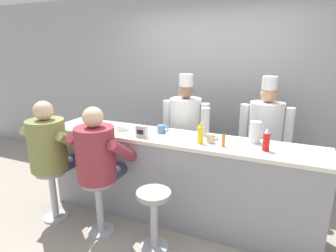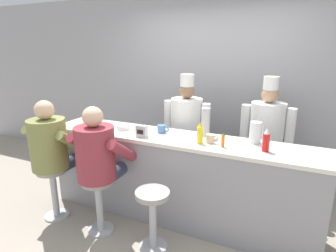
{
  "view_description": "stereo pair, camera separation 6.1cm",
  "coord_description": "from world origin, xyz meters",
  "px_view_note": "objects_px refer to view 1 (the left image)",
  "views": [
    {
      "loc": [
        1.09,
        -2.43,
        1.94
      ],
      "look_at": [
        -0.08,
        0.26,
        1.11
      ],
      "focal_mm": 30.0,
      "sensor_mm": 36.0,
      "label": 1
    },
    {
      "loc": [
        1.14,
        -2.4,
        1.94
      ],
      "look_at": [
        -0.08,
        0.26,
        1.11
      ],
      "focal_mm": 30.0,
      "sensor_mm": 36.0,
      "label": 2
    }
  ],
  "objects_px": {
    "water_pitcher_clear": "(255,132)",
    "breakfast_plate": "(84,128)",
    "diner_seated_olive": "(50,148)",
    "cook_in_whites_near": "(185,130)",
    "coffee_mug_tan": "(211,138)",
    "napkin_dispenser_chrome": "(142,131)",
    "cup_stack_steel": "(205,122)",
    "coffee_mug_blue": "(162,129)",
    "cereal_bowl": "(122,127)",
    "mustard_bottle_yellow": "(200,134)",
    "hot_sauce_bottle_orange": "(223,141)",
    "ketchup_bottle_red": "(266,140)",
    "empty_stool_round": "(154,211)",
    "cook_in_whites_far": "(265,136)",
    "diner_seated_maroon": "(98,157)"
  },
  "relations": [
    {
      "from": "cook_in_whites_near",
      "to": "cook_in_whites_far",
      "type": "bearing_deg",
      "value": 8.39
    },
    {
      "from": "ketchup_bottle_red",
      "to": "diner_seated_olive",
      "type": "xyz_separation_m",
      "value": [
        -2.22,
        -0.49,
        -0.24
      ]
    },
    {
      "from": "mustard_bottle_yellow",
      "to": "cook_in_whites_near",
      "type": "bearing_deg",
      "value": 120.23
    },
    {
      "from": "cook_in_whites_far",
      "to": "napkin_dispenser_chrome",
      "type": "bearing_deg",
      "value": -141.94
    },
    {
      "from": "water_pitcher_clear",
      "to": "diner_seated_maroon",
      "type": "relative_size",
      "value": 0.16
    },
    {
      "from": "mustard_bottle_yellow",
      "to": "hot_sauce_bottle_orange",
      "type": "height_order",
      "value": "mustard_bottle_yellow"
    },
    {
      "from": "diner_seated_maroon",
      "to": "empty_stool_round",
      "type": "height_order",
      "value": "diner_seated_maroon"
    },
    {
      "from": "ketchup_bottle_red",
      "to": "cook_in_whites_far",
      "type": "xyz_separation_m",
      "value": [
        -0.07,
        0.83,
        -0.21
      ]
    },
    {
      "from": "cereal_bowl",
      "to": "diner_seated_maroon",
      "type": "xyz_separation_m",
      "value": [
        0.05,
        -0.54,
        -0.17
      ]
    },
    {
      "from": "coffee_mug_blue",
      "to": "diner_seated_maroon",
      "type": "xyz_separation_m",
      "value": [
        -0.43,
        -0.62,
        -0.18
      ]
    },
    {
      "from": "mustard_bottle_yellow",
      "to": "hot_sauce_bottle_orange",
      "type": "relative_size",
      "value": 1.69
    },
    {
      "from": "diner_seated_maroon",
      "to": "cook_in_whites_near",
      "type": "xyz_separation_m",
      "value": [
        0.52,
        1.18,
        0.03
      ]
    },
    {
      "from": "empty_stool_round",
      "to": "coffee_mug_tan",
      "type": "bearing_deg",
      "value": 54.44
    },
    {
      "from": "cup_stack_steel",
      "to": "cook_in_whites_far",
      "type": "relative_size",
      "value": 0.19
    },
    {
      "from": "breakfast_plate",
      "to": "cup_stack_steel",
      "type": "distance_m",
      "value": 1.43
    },
    {
      "from": "coffee_mug_blue",
      "to": "cook_in_whites_far",
      "type": "xyz_separation_m",
      "value": [
        1.07,
        0.7,
        -0.15
      ]
    },
    {
      "from": "diner_seated_olive",
      "to": "cook_in_whites_near",
      "type": "relative_size",
      "value": 0.87
    },
    {
      "from": "coffee_mug_tan",
      "to": "cook_in_whites_near",
      "type": "bearing_deg",
      "value": 127.86
    },
    {
      "from": "mustard_bottle_yellow",
      "to": "diner_seated_olive",
      "type": "distance_m",
      "value": 1.67
    },
    {
      "from": "breakfast_plate",
      "to": "napkin_dispenser_chrome",
      "type": "height_order",
      "value": "napkin_dispenser_chrome"
    },
    {
      "from": "cereal_bowl",
      "to": "coffee_mug_tan",
      "type": "height_order",
      "value": "coffee_mug_tan"
    },
    {
      "from": "cereal_bowl",
      "to": "coffee_mug_blue",
      "type": "distance_m",
      "value": 0.49
    },
    {
      "from": "breakfast_plate",
      "to": "cook_in_whites_far",
      "type": "distance_m",
      "value": 2.19
    },
    {
      "from": "coffee_mug_tan",
      "to": "empty_stool_round",
      "type": "xyz_separation_m",
      "value": [
        -0.39,
        -0.54,
        -0.62
      ]
    },
    {
      "from": "hot_sauce_bottle_orange",
      "to": "napkin_dispenser_chrome",
      "type": "height_order",
      "value": "same"
    },
    {
      "from": "cereal_bowl",
      "to": "coffee_mug_tan",
      "type": "bearing_deg",
      "value": -1.79
    },
    {
      "from": "empty_stool_round",
      "to": "cup_stack_steel",
      "type": "bearing_deg",
      "value": 70.56
    },
    {
      "from": "diner_seated_olive",
      "to": "mustard_bottle_yellow",
      "type": "bearing_deg",
      "value": 15.72
    },
    {
      "from": "water_pitcher_clear",
      "to": "coffee_mug_blue",
      "type": "xyz_separation_m",
      "value": [
        -1.02,
        -0.08,
        -0.07
      ]
    },
    {
      "from": "hot_sauce_bottle_orange",
      "to": "breakfast_plate",
      "type": "relative_size",
      "value": 0.52
    },
    {
      "from": "water_pitcher_clear",
      "to": "cereal_bowl",
      "type": "distance_m",
      "value": 1.51
    },
    {
      "from": "coffee_mug_blue",
      "to": "napkin_dispenser_chrome",
      "type": "distance_m",
      "value": 0.27
    },
    {
      "from": "diner_seated_maroon",
      "to": "cook_in_whites_near",
      "type": "bearing_deg",
      "value": 66.4
    },
    {
      "from": "hot_sauce_bottle_orange",
      "to": "breakfast_plate",
      "type": "distance_m",
      "value": 1.65
    },
    {
      "from": "mustard_bottle_yellow",
      "to": "cook_in_whites_far",
      "type": "distance_m",
      "value": 1.06
    },
    {
      "from": "water_pitcher_clear",
      "to": "breakfast_plate",
      "type": "relative_size",
      "value": 0.87
    },
    {
      "from": "coffee_mug_tan",
      "to": "napkin_dispenser_chrome",
      "type": "height_order",
      "value": "napkin_dispenser_chrome"
    },
    {
      "from": "coffee_mug_tan",
      "to": "diner_seated_olive",
      "type": "relative_size",
      "value": 0.09
    },
    {
      "from": "ketchup_bottle_red",
      "to": "breakfast_plate",
      "type": "relative_size",
      "value": 0.89
    },
    {
      "from": "cup_stack_steel",
      "to": "diner_seated_olive",
      "type": "xyz_separation_m",
      "value": [
        -1.56,
        -0.72,
        -0.29
      ]
    },
    {
      "from": "breakfast_plate",
      "to": "cereal_bowl",
      "type": "bearing_deg",
      "value": 23.08
    },
    {
      "from": "diner_seated_olive",
      "to": "cook_in_whites_near",
      "type": "height_order",
      "value": "cook_in_whites_near"
    },
    {
      "from": "coffee_mug_blue",
      "to": "cereal_bowl",
      "type": "bearing_deg",
      "value": -170.98
    },
    {
      "from": "diner_seated_olive",
      "to": "cereal_bowl",
      "type": "bearing_deg",
      "value": 42.39
    },
    {
      "from": "water_pitcher_clear",
      "to": "cook_in_whites_far",
      "type": "bearing_deg",
      "value": 85.07
    },
    {
      "from": "diner_seated_maroon",
      "to": "empty_stool_round",
      "type": "distance_m",
      "value": 0.78
    },
    {
      "from": "mustard_bottle_yellow",
      "to": "diner_seated_maroon",
      "type": "distance_m",
      "value": 1.07
    },
    {
      "from": "cup_stack_steel",
      "to": "napkin_dispenser_chrome",
      "type": "distance_m",
      "value": 0.7
    },
    {
      "from": "mustard_bottle_yellow",
      "to": "coffee_mug_blue",
      "type": "relative_size",
      "value": 1.56
    },
    {
      "from": "cup_stack_steel",
      "to": "empty_stool_round",
      "type": "distance_m",
      "value": 1.08
    }
  ]
}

